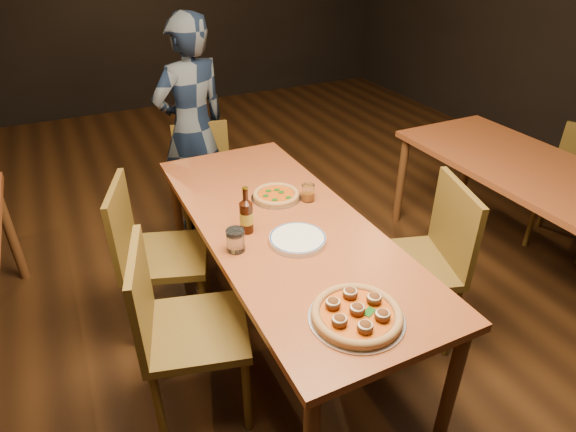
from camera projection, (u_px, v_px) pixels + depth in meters
name	position (u px, v px, depth m)	size (l,w,h in m)	color
ground	(284.00, 331.00, 2.83)	(9.00, 9.00, 0.00)	black
table_main	(284.00, 235.00, 2.48)	(0.80, 2.00, 0.75)	brown
table_right	(546.00, 185.00, 2.96)	(0.80, 2.00, 0.75)	brown
chair_main_nw	(197.00, 329.00, 2.17)	(0.45, 0.45, 0.97)	brown
chair_main_sw	(166.00, 255.00, 2.67)	(0.45, 0.45, 0.96)	brown
chair_main_e	(409.00, 264.00, 2.57)	(0.46, 0.46, 0.99)	brown
chair_end	(207.00, 183.00, 3.51)	(0.41, 0.41, 0.87)	brown
chair_nbr_right	(575.00, 191.00, 3.38)	(0.42, 0.42, 0.90)	brown
pizza_meatball	(357.00, 314.00, 1.83)	(0.37, 0.37, 0.07)	#B7B7BF
pizza_margherita	(276.00, 195.00, 2.66)	(0.28, 0.28, 0.04)	#B7B7BF
plate_stack	(298.00, 239.00, 2.29)	(0.27, 0.27, 0.03)	white
beer_bottle	(246.00, 217.00, 2.33)	(0.07, 0.07, 0.24)	black
water_glass	(236.00, 240.00, 2.21)	(0.09, 0.09, 0.11)	white
amber_glass	(308.00, 193.00, 2.62)	(0.07, 0.07, 0.09)	#A45512
diner	(193.00, 127.00, 3.49)	(0.58, 0.38, 1.59)	black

